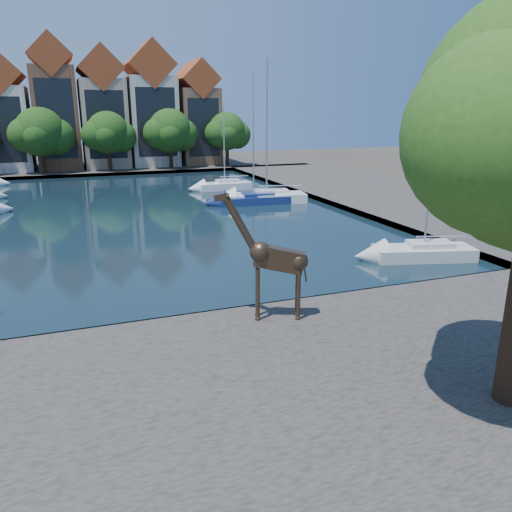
{
  "coord_description": "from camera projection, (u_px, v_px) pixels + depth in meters",
  "views": [
    {
      "loc": [
        -3.2,
        -17.87,
        8.16
      ],
      "look_at": [
        3.76,
        0.78,
        2.3
      ],
      "focal_mm": 35.0,
      "sensor_mm": 36.0,
      "label": 1
    }
  ],
  "objects": [
    {
      "name": "sailboat_right_d",
      "position": [
        225.0,
        184.0,
        52.22
      ],
      "size": [
        5.5,
        1.98,
        8.36
      ],
      "color": "white",
      "rests_on": "water_basin"
    },
    {
      "name": "far_tree_mid_west",
      "position": [
        41.0,
        134.0,
        61.34
      ],
      "size": [
        7.8,
        6.0,
        8.0
      ],
      "color": "#332114",
      "rests_on": "far_quay"
    },
    {
      "name": "sailboat_right_b",
      "position": [
        253.0,
        198.0,
        44.38
      ],
      "size": [
        6.48,
        2.76,
        11.17
      ],
      "color": "navy",
      "rests_on": "water_basin"
    },
    {
      "name": "far_tree_east",
      "position": [
        171.0,
        132.0,
        66.73
      ],
      "size": [
        7.54,
        5.8,
        7.84
      ],
      "color": "#332114",
      "rests_on": "far_quay"
    },
    {
      "name": "townhouse_center",
      "position": [
        56.0,
        108.0,
        66.05
      ],
      "size": [
        5.44,
        9.18,
        16.93
      ],
      "color": "brown",
      "rests_on": "far_quay"
    },
    {
      "name": "townhouse_east_end",
      "position": [
        196.0,
        117.0,
        72.78
      ],
      "size": [
        5.44,
        9.18,
        14.43
      ],
      "color": "brown",
      "rests_on": "far_quay"
    },
    {
      "name": "right_quay",
      "position": [
        375.0,
        193.0,
        49.33
      ],
      "size": [
        14.0,
        52.0,
        0.5
      ],
      "primitive_type": "cube",
      "color": "#4B4641",
      "rests_on": "ground"
    },
    {
      "name": "water_basin",
      "position": [
        114.0,
        212.0,
        40.99
      ],
      "size": [
        38.0,
        50.0,
        0.08
      ],
      "primitive_type": "cube",
      "color": "black",
      "rests_on": "ground"
    },
    {
      "name": "townhouse_west_inner",
      "position": [
        2.0,
        116.0,
        64.15
      ],
      "size": [
        6.43,
        9.18,
        15.15
      ],
      "color": "silver",
      "rests_on": "far_quay"
    },
    {
      "name": "sailboat_right_c",
      "position": [
        266.0,
        195.0,
        45.01
      ],
      "size": [
        7.34,
        3.71,
        12.23
      ],
      "color": "white",
      "rests_on": "water_basin"
    },
    {
      "name": "near_quay",
      "position": [
        225.0,
        423.0,
        13.07
      ],
      "size": [
        50.0,
        14.0,
        0.5
      ],
      "primitive_type": "cube",
      "color": "#4B4641",
      "rests_on": "ground"
    },
    {
      "name": "far_tree_far_east",
      "position": [
        228.0,
        133.0,
        69.46
      ],
      "size": [
        6.76,
        5.2,
        7.36
      ],
      "color": "#332114",
      "rests_on": "far_quay"
    },
    {
      "name": "far_quay",
      "position": [
        93.0,
        168.0,
        69.69
      ],
      "size": [
        60.0,
        16.0,
        0.5
      ],
      "primitive_type": "cube",
      "color": "#4B4641",
      "rests_on": "ground"
    },
    {
      "name": "townhouse_east_inner",
      "position": [
        103.0,
        113.0,
        68.24
      ],
      "size": [
        5.94,
        9.18,
        15.79
      ],
      "color": "tan",
      "rests_on": "far_quay"
    },
    {
      "name": "far_tree_mid_east",
      "position": [
        109.0,
        134.0,
        64.07
      ],
      "size": [
        7.02,
        5.4,
        7.52
      ],
      "color": "#332114",
      "rests_on": "far_quay"
    },
    {
      "name": "sailboat_right_a",
      "position": [
        424.0,
        249.0,
        27.88
      ],
      "size": [
        5.82,
        3.34,
        11.22
      ],
      "color": "silver",
      "rests_on": "water_basin"
    },
    {
      "name": "townhouse_east_mid",
      "position": [
        151.0,
        110.0,
        70.32
      ],
      "size": [
        6.43,
        9.18,
        16.65
      ],
      "color": "beige",
      "rests_on": "far_quay"
    },
    {
      "name": "giraffe_statue",
      "position": [
        272.0,
        258.0,
        18.45
      ],
      "size": [
        3.29,
        1.41,
        4.82
      ],
      "color": "#3A2A1D",
      "rests_on": "near_quay"
    },
    {
      "name": "ground",
      "position": [
        173.0,
        327.0,
        19.43
      ],
      "size": [
        160.0,
        160.0,
        0.0
      ],
      "primitive_type": "plane",
      "color": "#38332B",
      "rests_on": "ground"
    }
  ]
}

